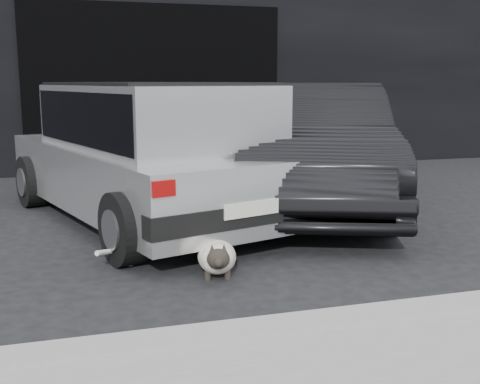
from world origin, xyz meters
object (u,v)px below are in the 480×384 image
object	(u,v)px
cat_white	(146,235)
cat_siamese	(217,257)
silver_hatchback	(150,146)
second_car	(314,146)

from	to	relation	value
cat_white	cat_siamese	bearing A→B (deg)	8.66
silver_hatchback	cat_white	size ratio (longest dim) A/B	5.59
cat_white	silver_hatchback	bearing A→B (deg)	140.03
cat_siamese	cat_white	xyz separation A→B (m)	(-0.45, 0.57, 0.06)
second_car	silver_hatchback	bearing A→B (deg)	-153.43
cat_siamese	silver_hatchback	bearing A→B (deg)	-71.36
second_car	cat_white	bearing A→B (deg)	-123.74
cat_siamese	cat_white	size ratio (longest dim) A/B	1.16
second_car	cat_siamese	size ratio (longest dim) A/B	4.95
second_car	cat_siamese	xyz separation A→B (m)	(-1.69, -2.08, -0.57)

